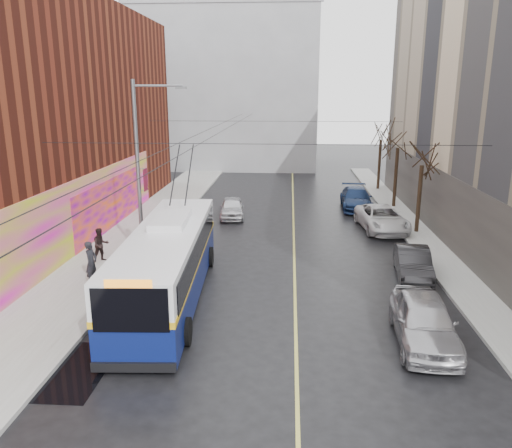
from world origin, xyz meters
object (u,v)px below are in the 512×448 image
(tree_far, at_px, (381,131))
(parked_car_b, at_px, (413,263))
(tree_mid, at_px, (399,137))
(pedestrian_a, at_px, (91,262))
(following_car, at_px, (232,208))
(pedestrian_c, at_px, (149,232))
(parked_car_c, at_px, (382,218))
(streetlight_pole, at_px, (141,167))
(tree_near, at_px, (423,152))
(trolleybus, at_px, (168,262))
(parked_car_a, at_px, (424,321))
(pedestrian_b, at_px, (101,245))
(parked_car_d, at_px, (356,198))

(tree_far, relative_size, parked_car_b, 1.56)
(tree_mid, distance_m, pedestrian_a, 23.83)
(following_car, bearing_deg, pedestrian_c, -122.18)
(parked_car_c, xyz_separation_m, following_car, (-9.74, 2.63, -0.07))
(streetlight_pole, bearing_deg, parked_car_b, -6.82)
(tree_near, relative_size, pedestrian_a, 3.32)
(tree_mid, bearing_deg, tree_far, 90.00)
(tree_far, relative_size, parked_car_c, 1.21)
(trolleybus, xyz_separation_m, parked_car_a, (9.64, -3.21, -0.79))
(trolleybus, distance_m, parked_car_c, 15.78)
(pedestrian_c, bearing_deg, tree_mid, -76.96)
(parked_car_c, height_order, pedestrian_a, pedestrian_a)
(parked_car_b, bearing_deg, pedestrian_b, -176.75)
(trolleybus, xyz_separation_m, parked_car_d, (9.92, 17.36, -0.85))
(pedestrian_c, bearing_deg, parked_car_b, -127.09)
(following_car, height_order, pedestrian_b, pedestrian_b)
(tree_near, distance_m, parked_car_d, 8.31)
(tree_far, bearing_deg, parked_car_c, -98.55)
(tree_far, xyz_separation_m, pedestrian_a, (-16.52, -23.67, -4.03))
(parked_car_b, relative_size, pedestrian_b, 2.46)
(streetlight_pole, bearing_deg, pedestrian_c, 100.40)
(parked_car_a, distance_m, parked_car_d, 20.57)
(tree_near, height_order, parked_car_b, tree_near)
(tree_mid, xyz_separation_m, tree_far, (0.00, 7.00, -0.11))
(parked_car_b, xyz_separation_m, pedestrian_b, (-15.20, 0.83, 0.31))
(streetlight_pole, distance_m, parked_car_b, 13.87)
(pedestrian_a, xyz_separation_m, pedestrian_b, (-0.68, 2.93, -0.11))
(parked_car_c, bearing_deg, tree_mid, 66.84)
(pedestrian_a, bearing_deg, trolleybus, -101.33)
(streetlight_pole, distance_m, tree_mid, 19.96)
(tree_near, bearing_deg, parked_car_b, -104.80)
(streetlight_pole, height_order, following_car, streetlight_pole)
(streetlight_pole, xyz_separation_m, parked_car_a, (12.01, -8.00, -4.02))
(tree_mid, height_order, pedestrian_c, tree_mid)
(following_car, xyz_separation_m, pedestrian_b, (-5.46, -10.08, 0.32))
(pedestrian_b, height_order, pedestrian_c, pedestrian_b)
(tree_far, relative_size, parked_car_d, 1.24)
(parked_car_c, relative_size, parked_car_d, 1.02)
(streetlight_pole, relative_size, pedestrian_c, 5.63)
(tree_near, xyz_separation_m, pedestrian_a, (-16.52, -9.67, -3.86))
(pedestrian_b, bearing_deg, following_car, 21.27)
(tree_far, relative_size, pedestrian_a, 3.41)
(pedestrian_a, bearing_deg, streetlight_pole, -15.32)
(tree_mid, relative_size, parked_car_d, 1.26)
(parked_car_a, bearing_deg, parked_car_b, 83.66)
(pedestrian_b, bearing_deg, parked_car_d, 2.55)
(pedestrian_b, distance_m, pedestrian_c, 3.20)
(tree_far, xyz_separation_m, parked_car_c, (-2.00, -13.30, -4.39))
(parked_car_a, bearing_deg, tree_mid, 85.17)
(tree_near, distance_m, tree_mid, 7.01)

